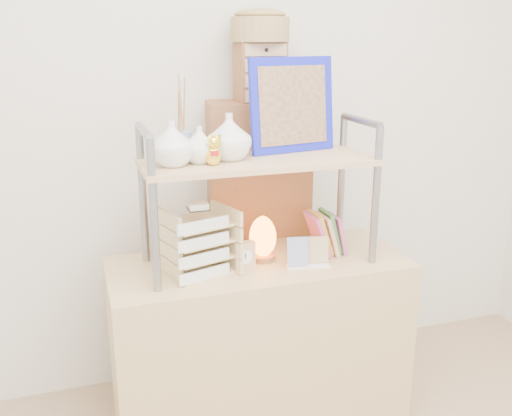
{
  "coord_description": "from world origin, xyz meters",
  "views": [
    {
      "loc": [
        -0.67,
        -0.83,
        1.62
      ],
      "look_at": [
        -0.01,
        1.2,
        0.98
      ],
      "focal_mm": 40.0,
      "sensor_mm": 36.0,
      "label": 1
    }
  ],
  "objects_px": {
    "letter_tray": "(199,245)",
    "desk": "(259,344)",
    "salt_lamp": "(263,238)",
    "cabinet": "(258,245)"
  },
  "relations": [
    {
      "from": "letter_tray",
      "to": "desk",
      "type": "bearing_deg",
      "value": 6.84
    },
    {
      "from": "letter_tray",
      "to": "salt_lamp",
      "type": "height_order",
      "value": "letter_tray"
    },
    {
      "from": "desk",
      "to": "letter_tray",
      "type": "bearing_deg",
      "value": -173.16
    },
    {
      "from": "cabinet",
      "to": "salt_lamp",
      "type": "relative_size",
      "value": 7.32
    },
    {
      "from": "desk",
      "to": "letter_tray",
      "type": "distance_m",
      "value": 0.55
    },
    {
      "from": "cabinet",
      "to": "salt_lamp",
      "type": "distance_m",
      "value": 0.41
    },
    {
      "from": "desk",
      "to": "salt_lamp",
      "type": "bearing_deg",
      "value": 34.89
    },
    {
      "from": "desk",
      "to": "salt_lamp",
      "type": "distance_m",
      "value": 0.47
    },
    {
      "from": "desk",
      "to": "letter_tray",
      "type": "height_order",
      "value": "letter_tray"
    },
    {
      "from": "desk",
      "to": "cabinet",
      "type": "bearing_deg",
      "value": 72.02
    }
  ]
}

